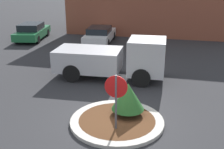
% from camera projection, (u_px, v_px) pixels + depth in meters
% --- Properties ---
extents(ground_plane, '(120.00, 120.00, 0.00)m').
position_uv_depth(ground_plane, '(117.00, 123.00, 10.03)').
color(ground_plane, '#2D2D30').
extents(traffic_island, '(3.34, 3.34, 0.13)m').
position_uv_depth(traffic_island, '(117.00, 121.00, 10.01)').
color(traffic_island, '#BCB7AD').
rests_on(traffic_island, ground_plane).
extents(stop_sign, '(0.75, 0.07, 2.02)m').
position_uv_depth(stop_sign, '(116.00, 93.00, 9.01)').
color(stop_sign, '#4C4C51').
rests_on(stop_sign, ground_plane).
extents(island_shrub, '(1.20, 1.20, 1.21)m').
position_uv_depth(island_shrub, '(128.00, 96.00, 10.16)').
color(island_shrub, brown).
rests_on(island_shrub, traffic_island).
extents(utility_truck, '(5.55, 2.28, 2.09)m').
position_uv_depth(utility_truck, '(114.00, 59.00, 14.01)').
color(utility_truck, '#B2B2B7').
rests_on(utility_truck, ground_plane).
extents(parked_sedan_green, '(2.61, 4.70, 1.35)m').
position_uv_depth(parked_sedan_green, '(32.00, 31.00, 22.59)').
color(parked_sedan_green, '#1E6638').
rests_on(parked_sedan_green, ground_plane).
extents(parked_sedan_white, '(2.16, 4.59, 1.26)m').
position_uv_depth(parked_sedan_white, '(100.00, 35.00, 21.51)').
color(parked_sedan_white, silver).
rests_on(parked_sedan_white, ground_plane).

